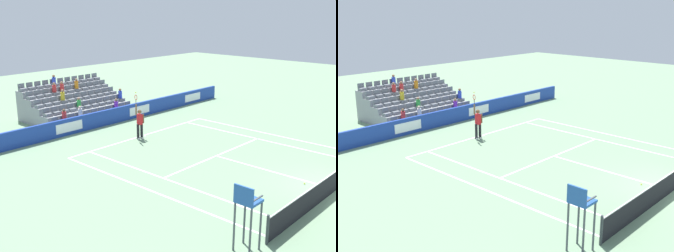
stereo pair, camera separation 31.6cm
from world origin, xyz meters
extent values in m
plane|color=gray|center=(0.00, 0.00, 0.00)|extent=(80.00, 80.00, 0.00)
cube|color=white|center=(0.00, -11.89, 0.00)|extent=(10.97, 0.10, 0.01)
cube|color=white|center=(0.00, -6.40, 0.00)|extent=(8.23, 0.10, 0.01)
cube|color=white|center=(0.00, -3.20, 0.00)|extent=(0.10, 6.40, 0.01)
cube|color=white|center=(4.12, -5.95, 0.00)|extent=(0.10, 11.89, 0.01)
cube|color=white|center=(-4.12, -5.95, 0.00)|extent=(0.10, 11.89, 0.01)
cube|color=white|center=(5.49, -5.95, 0.00)|extent=(0.10, 11.89, 0.01)
cube|color=white|center=(-5.49, -5.95, 0.00)|extent=(0.10, 11.89, 0.01)
cube|color=white|center=(0.00, -11.79, 0.00)|extent=(0.10, 0.20, 0.01)
cube|color=#193899|center=(0.00, -15.40, 0.52)|extent=(23.83, 0.20, 1.03)
cube|color=white|center=(-8.93, -15.29, 0.52)|extent=(1.91, 0.01, 0.58)
cube|color=white|center=(-2.98, -15.29, 0.52)|extent=(1.91, 0.01, 0.58)
cube|color=white|center=(2.98, -15.29, 0.52)|extent=(1.91, 0.01, 0.58)
cylinder|color=#33383D|center=(5.94, 0.00, 0.54)|extent=(0.10, 0.10, 1.07)
cube|color=black|center=(0.00, 0.00, 0.46)|extent=(11.77, 0.02, 0.92)
cylinder|color=black|center=(0.47, -11.55, 0.45)|extent=(0.16, 0.16, 0.90)
cylinder|color=black|center=(0.70, -11.62, 0.45)|extent=(0.16, 0.16, 0.90)
cube|color=white|center=(0.47, -11.55, 0.04)|extent=(0.19, 0.28, 0.08)
cube|color=white|center=(0.70, -11.62, 0.04)|extent=(0.19, 0.28, 0.08)
cube|color=red|center=(0.59, -11.59, 1.20)|extent=(0.31, 0.41, 0.60)
sphere|color=brown|center=(0.59, -11.59, 1.66)|extent=(0.24, 0.24, 0.24)
cylinder|color=brown|center=(0.80, -11.65, 1.81)|extent=(0.09, 0.09, 0.62)
cylinder|color=brown|center=(0.39, -11.48, 1.22)|extent=(0.09, 0.09, 0.56)
cylinder|color=black|center=(0.80, -11.65, 2.26)|extent=(0.04, 0.04, 0.28)
torus|color=red|center=(0.80, -11.65, 2.54)|extent=(0.12, 0.31, 0.31)
sphere|color=#D1E533|center=(0.80, -11.65, 2.82)|extent=(0.07, 0.07, 0.07)
cylinder|color=#474C54|center=(6.39, -0.62, 0.85)|extent=(0.07, 0.07, 1.71)
cylinder|color=#474C54|center=(6.39, -0.02, 0.85)|extent=(0.07, 0.07, 1.71)
cylinder|color=#474C54|center=(6.99, -0.62, 0.85)|extent=(0.07, 0.07, 1.71)
cylinder|color=#474C54|center=(6.99, -0.02, 0.85)|extent=(0.07, 0.07, 1.71)
cube|color=#23519E|center=(6.69, -0.32, 1.75)|extent=(0.70, 0.70, 0.08)
cube|color=#23519E|center=(7.01, -0.32, 2.06)|extent=(0.06, 0.70, 0.55)
cube|color=#474C54|center=(6.69, -0.64, 1.93)|extent=(0.56, 0.05, 0.04)
cube|color=#474C54|center=(6.69, 0.00, 1.93)|extent=(0.56, 0.05, 0.04)
cube|color=gray|center=(0.00, -16.48, 0.21)|extent=(6.82, 0.95, 0.42)
cube|color=slate|center=(-3.10, -16.48, 0.52)|extent=(0.48, 0.44, 0.20)
cube|color=slate|center=(-3.10, -16.68, 0.77)|extent=(0.48, 0.04, 0.30)
cube|color=slate|center=(-2.48, -16.48, 0.52)|extent=(0.48, 0.44, 0.20)
cube|color=slate|center=(-2.48, -16.68, 0.77)|extent=(0.48, 0.04, 0.30)
cube|color=slate|center=(-1.86, -16.48, 0.52)|extent=(0.48, 0.44, 0.20)
cube|color=slate|center=(-1.86, -16.68, 0.77)|extent=(0.48, 0.04, 0.30)
cube|color=slate|center=(-1.24, -16.48, 0.52)|extent=(0.48, 0.44, 0.20)
cube|color=slate|center=(-1.24, -16.68, 0.77)|extent=(0.48, 0.04, 0.30)
cube|color=slate|center=(-0.62, -16.48, 0.52)|extent=(0.48, 0.44, 0.20)
cube|color=slate|center=(-0.62, -16.68, 0.77)|extent=(0.48, 0.04, 0.30)
cube|color=slate|center=(0.00, -16.48, 0.52)|extent=(0.48, 0.44, 0.20)
cube|color=slate|center=(0.00, -16.68, 0.77)|extent=(0.48, 0.04, 0.30)
cube|color=slate|center=(0.62, -16.48, 0.52)|extent=(0.48, 0.44, 0.20)
cube|color=slate|center=(0.62, -16.68, 0.77)|extent=(0.48, 0.04, 0.30)
cube|color=slate|center=(1.24, -16.48, 0.52)|extent=(0.48, 0.44, 0.20)
cube|color=slate|center=(1.24, -16.68, 0.77)|extent=(0.48, 0.04, 0.30)
cube|color=slate|center=(1.86, -16.48, 0.52)|extent=(0.48, 0.44, 0.20)
cube|color=slate|center=(1.86, -16.68, 0.77)|extent=(0.48, 0.04, 0.30)
cube|color=slate|center=(2.48, -16.48, 0.52)|extent=(0.48, 0.44, 0.20)
cube|color=slate|center=(2.48, -16.68, 0.77)|extent=(0.48, 0.04, 0.30)
cube|color=slate|center=(3.10, -16.48, 0.52)|extent=(0.48, 0.44, 0.20)
cube|color=slate|center=(3.10, -16.68, 0.77)|extent=(0.48, 0.04, 0.30)
cube|color=gray|center=(0.00, -17.43, 0.42)|extent=(6.82, 0.95, 0.84)
cube|color=slate|center=(-3.10, -17.43, 0.94)|extent=(0.48, 0.44, 0.20)
cube|color=slate|center=(-3.10, -17.63, 1.19)|extent=(0.48, 0.04, 0.30)
cube|color=slate|center=(-2.48, -17.43, 0.94)|extent=(0.48, 0.44, 0.20)
cube|color=slate|center=(-2.48, -17.63, 1.19)|extent=(0.48, 0.04, 0.30)
cube|color=slate|center=(-1.86, -17.43, 0.94)|extent=(0.48, 0.44, 0.20)
cube|color=slate|center=(-1.86, -17.63, 1.19)|extent=(0.48, 0.04, 0.30)
cube|color=slate|center=(-1.24, -17.43, 0.94)|extent=(0.48, 0.44, 0.20)
cube|color=slate|center=(-1.24, -17.63, 1.19)|extent=(0.48, 0.04, 0.30)
cube|color=slate|center=(-0.62, -17.43, 0.94)|extent=(0.48, 0.44, 0.20)
cube|color=slate|center=(-0.62, -17.63, 1.19)|extent=(0.48, 0.04, 0.30)
cube|color=slate|center=(0.00, -17.43, 0.94)|extent=(0.48, 0.44, 0.20)
cube|color=slate|center=(0.00, -17.63, 1.19)|extent=(0.48, 0.04, 0.30)
cube|color=slate|center=(0.62, -17.43, 0.94)|extent=(0.48, 0.44, 0.20)
cube|color=slate|center=(0.62, -17.63, 1.19)|extent=(0.48, 0.04, 0.30)
cube|color=slate|center=(1.24, -17.43, 0.94)|extent=(0.48, 0.44, 0.20)
cube|color=slate|center=(1.24, -17.63, 1.19)|extent=(0.48, 0.04, 0.30)
cube|color=slate|center=(1.86, -17.43, 0.94)|extent=(0.48, 0.44, 0.20)
cube|color=slate|center=(1.86, -17.63, 1.19)|extent=(0.48, 0.04, 0.30)
cube|color=slate|center=(2.48, -17.43, 0.94)|extent=(0.48, 0.44, 0.20)
cube|color=slate|center=(2.48, -17.63, 1.19)|extent=(0.48, 0.04, 0.30)
cube|color=slate|center=(3.10, -17.43, 0.94)|extent=(0.48, 0.44, 0.20)
cube|color=slate|center=(3.10, -17.63, 1.19)|extent=(0.48, 0.04, 0.30)
cube|color=gray|center=(0.00, -18.38, 0.63)|extent=(6.82, 0.95, 1.26)
cube|color=slate|center=(-3.10, -18.38, 1.36)|extent=(0.48, 0.44, 0.20)
cube|color=slate|center=(-3.10, -18.58, 1.61)|extent=(0.48, 0.04, 0.30)
cube|color=slate|center=(-2.48, -18.38, 1.36)|extent=(0.48, 0.44, 0.20)
cube|color=slate|center=(-2.48, -18.58, 1.61)|extent=(0.48, 0.04, 0.30)
cube|color=slate|center=(-1.86, -18.38, 1.36)|extent=(0.48, 0.44, 0.20)
cube|color=slate|center=(-1.86, -18.58, 1.61)|extent=(0.48, 0.04, 0.30)
cube|color=slate|center=(-1.24, -18.38, 1.36)|extent=(0.48, 0.44, 0.20)
cube|color=slate|center=(-1.24, -18.58, 1.61)|extent=(0.48, 0.04, 0.30)
cube|color=slate|center=(-0.62, -18.38, 1.36)|extent=(0.48, 0.44, 0.20)
cube|color=slate|center=(-0.62, -18.58, 1.61)|extent=(0.48, 0.04, 0.30)
cube|color=slate|center=(0.00, -18.38, 1.36)|extent=(0.48, 0.44, 0.20)
cube|color=slate|center=(0.00, -18.58, 1.61)|extent=(0.48, 0.04, 0.30)
cube|color=slate|center=(0.62, -18.38, 1.36)|extent=(0.48, 0.44, 0.20)
cube|color=slate|center=(0.62, -18.58, 1.61)|extent=(0.48, 0.04, 0.30)
cube|color=slate|center=(1.24, -18.38, 1.36)|extent=(0.48, 0.44, 0.20)
cube|color=slate|center=(1.24, -18.58, 1.61)|extent=(0.48, 0.04, 0.30)
cube|color=slate|center=(1.86, -18.38, 1.36)|extent=(0.48, 0.44, 0.20)
cube|color=slate|center=(1.86, -18.58, 1.61)|extent=(0.48, 0.04, 0.30)
cube|color=slate|center=(2.48, -18.38, 1.36)|extent=(0.48, 0.44, 0.20)
cube|color=slate|center=(2.48, -18.58, 1.61)|extent=(0.48, 0.04, 0.30)
cube|color=slate|center=(3.10, -18.38, 1.36)|extent=(0.48, 0.44, 0.20)
cube|color=slate|center=(3.10, -18.58, 1.61)|extent=(0.48, 0.04, 0.30)
cube|color=gray|center=(0.00, -19.33, 0.84)|extent=(6.82, 0.95, 1.68)
cube|color=slate|center=(-3.10, -19.33, 1.78)|extent=(0.48, 0.44, 0.20)
cube|color=slate|center=(-3.10, -19.53, 2.03)|extent=(0.48, 0.04, 0.30)
cube|color=slate|center=(-2.48, -19.33, 1.78)|extent=(0.48, 0.44, 0.20)
cube|color=slate|center=(-2.48, -19.53, 2.03)|extent=(0.48, 0.04, 0.30)
cube|color=slate|center=(-1.86, -19.33, 1.78)|extent=(0.48, 0.44, 0.20)
cube|color=slate|center=(-1.86, -19.53, 2.03)|extent=(0.48, 0.04, 0.30)
cube|color=slate|center=(-1.24, -19.33, 1.78)|extent=(0.48, 0.44, 0.20)
cube|color=slate|center=(-1.24, -19.53, 2.03)|extent=(0.48, 0.04, 0.30)
cube|color=slate|center=(-0.62, -19.33, 1.78)|extent=(0.48, 0.44, 0.20)
cube|color=slate|center=(-0.62, -19.53, 2.03)|extent=(0.48, 0.04, 0.30)
cube|color=slate|center=(0.00, -19.33, 1.78)|extent=(0.48, 0.44, 0.20)
cube|color=slate|center=(0.00, -19.53, 2.03)|extent=(0.48, 0.04, 0.30)
cube|color=slate|center=(0.62, -19.33, 1.78)|extent=(0.48, 0.44, 0.20)
cube|color=slate|center=(0.62, -19.53, 2.03)|extent=(0.48, 0.04, 0.30)
cube|color=slate|center=(1.24, -19.33, 1.78)|extent=(0.48, 0.44, 0.20)
cube|color=slate|center=(1.24, -19.53, 2.03)|extent=(0.48, 0.04, 0.30)
cube|color=slate|center=(1.86, -19.33, 1.78)|extent=(0.48, 0.44, 0.20)
cube|color=slate|center=(1.86, -19.53, 2.03)|extent=(0.48, 0.04, 0.30)
cube|color=slate|center=(2.48, -19.33, 1.78)|extent=(0.48, 0.44, 0.20)
cube|color=slate|center=(2.48, -19.53, 2.03)|extent=(0.48, 0.04, 0.30)
cube|color=slate|center=(3.10, -19.33, 1.78)|extent=(0.48, 0.44, 0.20)
cube|color=slate|center=(3.10, -19.53, 2.03)|extent=(0.48, 0.04, 0.30)
cube|color=gray|center=(0.00, -20.28, 1.05)|extent=(6.82, 0.95, 2.10)
cube|color=slate|center=(-3.10, -20.28, 2.20)|extent=(0.48, 0.44, 0.20)
cube|color=slate|center=(-3.10, -20.48, 2.45)|extent=(0.48, 0.04, 0.30)
cube|color=slate|center=(-2.48, -20.28, 2.20)|extent=(0.48, 0.44, 0.20)
cube|color=slate|center=(-2.48, -20.48, 2.45)|extent=(0.48, 0.04, 0.30)
cube|color=slate|center=(-1.86, -20.28, 2.20)|extent=(0.48, 0.44, 0.20)
cube|color=slate|center=(-1.86, -20.48, 2.45)|extent=(0.48, 0.04, 0.30)
cube|color=slate|center=(-1.24, -20.28, 2.20)|extent=(0.48, 0.44, 0.20)
cube|color=slate|center=(-1.24, -20.48, 2.45)|extent=(0.48, 0.04, 0.30)
cube|color=slate|center=(-0.62, -20.28, 2.20)|extent=(0.48, 0.44, 0.20)
cube|color=slate|center=(-0.62, -20.48, 2.45)|extent=(0.48, 0.04, 0.30)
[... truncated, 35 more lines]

